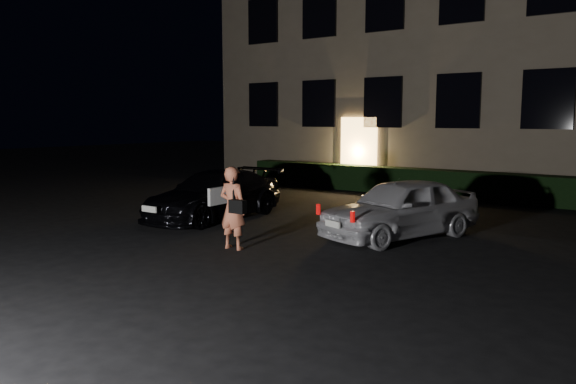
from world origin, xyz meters
The scene contains 6 objects.
ground centered at (0.00, 0.00, 0.00)m, with size 80.00×80.00×0.00m, color black.
building centered at (0.00, 14.99, 6.00)m, with size 20.00×8.11×12.00m.
hedge centered at (0.00, 10.50, 0.42)m, with size 15.00×0.70×0.85m, color black.
sedan centered at (-3.33, 3.45, 0.59)m, with size 1.86×4.17×1.17m.
hatch centered at (1.33, 4.10, 0.62)m, with size 2.60×3.91×1.24m.
man centered at (-0.74, 1.27, 0.79)m, with size 0.66×0.41×1.56m.
Camera 1 is at (6.24, -6.46, 2.43)m, focal length 35.00 mm.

